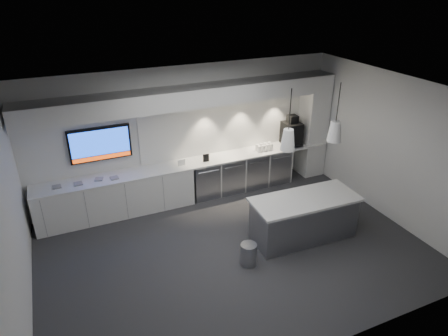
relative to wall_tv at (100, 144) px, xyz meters
name	(u,v)px	position (x,y,z in m)	size (l,w,h in m)	color
floor	(234,250)	(1.90, -2.45, -1.56)	(7.00, 7.00, 0.00)	#323235
ceiling	(236,94)	(1.90, -2.45, 1.44)	(7.00, 7.00, 0.00)	black
wall_back	(187,132)	(1.90, 0.05, -0.06)	(7.00, 7.00, 0.00)	white
wall_front	(323,267)	(1.90, -4.95, -0.06)	(7.00, 7.00, 0.00)	white
wall_left	(10,226)	(-1.60, -2.45, -0.06)	(7.00, 7.00, 0.00)	white
wall_right	(389,147)	(5.40, -2.45, -0.06)	(7.00, 7.00, 0.00)	white
back_counter	(193,163)	(1.90, -0.27, -0.68)	(6.80, 0.65, 0.04)	white
left_base_cabinets	(116,196)	(0.15, -0.27, -1.13)	(3.30, 0.63, 0.86)	white
fridge_unit_a	(204,179)	(2.15, -0.27, -1.13)	(0.60, 0.61, 0.85)	#92949A
fridge_unit_b	(228,174)	(2.78, -0.27, -1.13)	(0.60, 0.61, 0.85)	#92949A
fridge_unit_c	(252,169)	(3.41, -0.27, -1.13)	(0.60, 0.61, 0.85)	#92949A
fridge_unit_d	(274,165)	(4.04, -0.27, -1.13)	(0.60, 0.61, 0.85)	#92949A
backsplash	(236,123)	(3.10, 0.03, -0.01)	(4.60, 0.03, 1.30)	white
soffit	(190,97)	(1.90, -0.25, 0.84)	(6.90, 0.60, 0.40)	white
column	(313,125)	(5.10, -0.25, -0.26)	(0.55, 0.55, 2.60)	white
wall_tv	(100,144)	(0.00, 0.00, 0.00)	(1.25, 0.07, 0.72)	black
island	(303,218)	(3.31, -2.61, -1.12)	(2.10, 0.97, 0.88)	#92949A
bin	(248,254)	(1.97, -2.91, -1.35)	(0.29, 0.29, 0.41)	#92949A
coffee_machine	(292,132)	(4.49, -0.25, -0.36)	(0.42, 0.58, 0.74)	black
sign_black	(206,158)	(2.18, -0.36, -0.57)	(0.14, 0.02, 0.18)	black
sign_white	(182,163)	(1.62, -0.33, -0.59)	(0.18, 0.02, 0.14)	white
cup_cluster	(264,147)	(3.68, -0.34, -0.58)	(0.41, 0.19, 0.16)	white
tray_a	(57,187)	(-0.96, -0.29, -0.65)	(0.16, 0.16, 0.03)	gray
tray_b	(78,184)	(-0.56, -0.32, -0.65)	(0.16, 0.16, 0.03)	gray
tray_c	(99,179)	(-0.15, -0.29, -0.65)	(0.16, 0.16, 0.03)	gray
tray_d	(114,178)	(0.15, -0.36, -0.65)	(0.16, 0.16, 0.03)	gray
pendant_left	(288,139)	(2.82, -2.61, 0.59)	(0.26, 0.26, 1.07)	white
pendant_right	(335,131)	(3.81, -2.61, 0.59)	(0.26, 0.26, 1.07)	white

